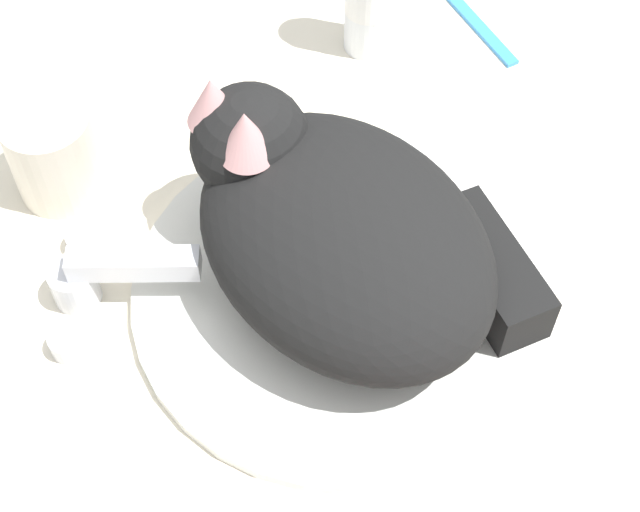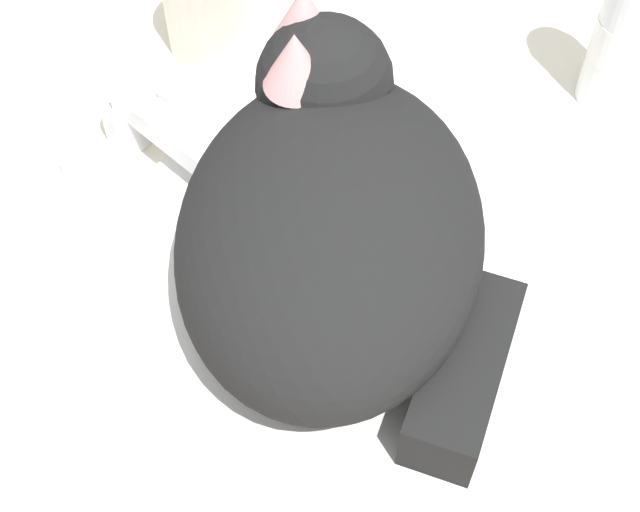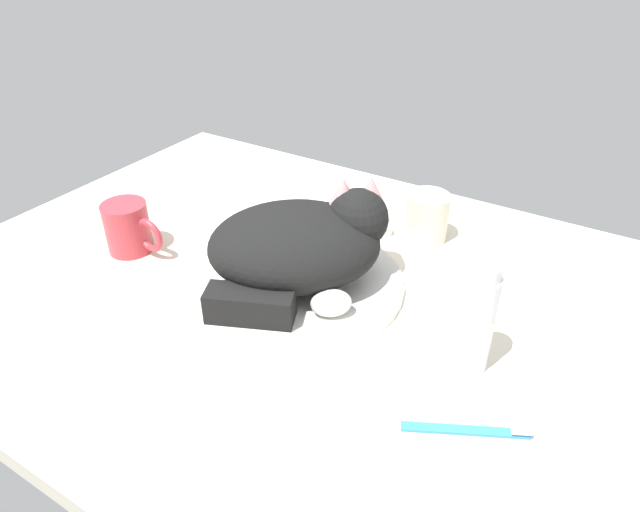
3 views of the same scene
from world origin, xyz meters
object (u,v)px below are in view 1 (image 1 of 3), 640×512
Objects in this scene: cat at (337,228)px; toothbrush at (467,11)px; rinse_cup at (54,154)px; faucet at (96,279)px.

cat is 2.38× the size of toothbrush.
rinse_cup reaches higher than toothbrush.
faucet is at bearing 135.51° from toothbrush.
cat is 3.83× the size of rinse_cup.
cat is (1.00, -18.06, 4.80)cm from faucet.
toothbrush is at bearing -59.69° from rinse_cup.
faucet is at bearing -158.32° from rinse_cup.
cat reaches higher than toothbrush.
toothbrush is (20.85, -35.67, -3.53)cm from rinse_cup.
cat is at bearing -86.83° from faucet.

